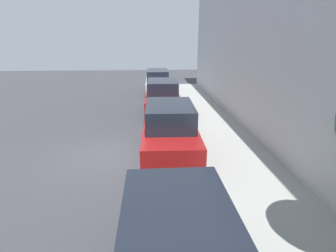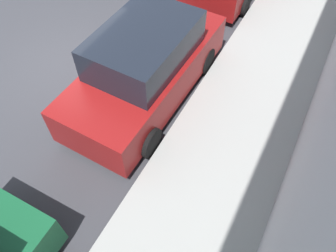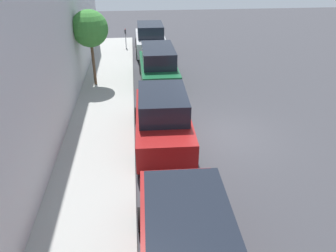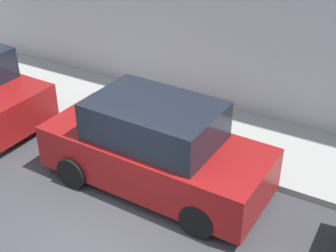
# 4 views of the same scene
# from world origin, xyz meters

# --- Properties ---
(ground_plane) EXTENTS (60.00, 60.00, 0.00)m
(ground_plane) POSITION_xyz_m (0.00, 0.00, 0.00)
(ground_plane) COLOR #38383D
(sidewalk) EXTENTS (2.69, 32.00, 0.15)m
(sidewalk) POSITION_xyz_m (4.84, 0.00, 0.07)
(sidewalk) COLOR #9E9E99
(sidewalk) RESTS_ON ground_plane
(parked_suv_third) EXTENTS (2.08, 4.85, 1.98)m
(parked_suv_third) POSITION_xyz_m (2.42, 0.12, 0.93)
(parked_suv_third) COLOR maroon
(parked_suv_third) RESTS_ON ground_plane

